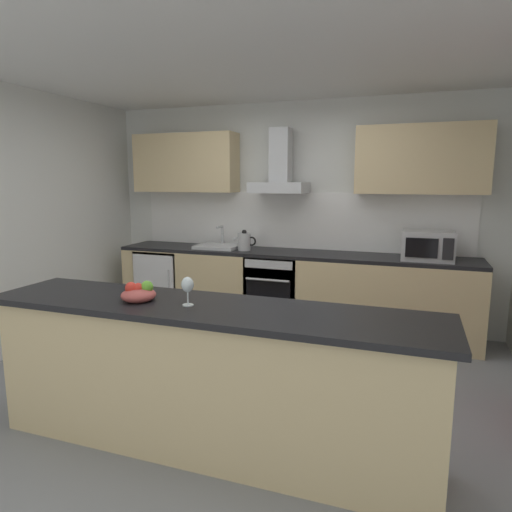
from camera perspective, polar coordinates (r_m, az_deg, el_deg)
ground at (r=3.86m, az=-2.84°, el=-16.70°), size 5.63×4.93×0.02m
ceiling at (r=3.58m, az=-3.22°, el=24.37°), size 5.63×4.93×0.02m
wall_back at (r=5.40m, az=5.28°, el=5.33°), size 5.63×0.12×2.60m
wall_left at (r=4.91m, az=-29.67°, el=3.69°), size 0.12×4.93×2.60m
backsplash_tile at (r=5.34m, az=5.07°, el=4.52°), size 3.94×0.02×0.66m
counter_back at (r=5.17m, az=4.09°, el=-4.40°), size 4.08×0.60×0.90m
counter_island at (r=2.92m, az=-6.31°, el=-15.13°), size 2.89×0.64×0.95m
upper_cabinets at (r=5.17m, az=4.74°, el=11.91°), size 4.02×0.32×0.70m
oven at (r=5.18m, az=2.53°, el=-4.24°), size 0.60×0.62×0.80m
refrigerator at (r=5.77m, az=-11.42°, el=-3.36°), size 0.58×0.60×0.85m
microwave at (r=4.83m, az=21.05°, el=1.25°), size 0.50×0.38×0.30m
sink at (r=5.35m, az=-4.83°, el=1.29°), size 0.50×0.40×0.26m
kettle at (r=5.17m, az=-1.49°, el=1.89°), size 0.29×0.15×0.24m
range_hood at (r=5.16m, az=3.07°, el=10.57°), size 0.62×0.45×0.72m
wine_glass at (r=2.74m, az=-8.73°, el=-3.77°), size 0.08×0.08×0.18m
fruit_bowl at (r=2.93m, az=-14.73°, el=-4.64°), size 0.22×0.22×0.13m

